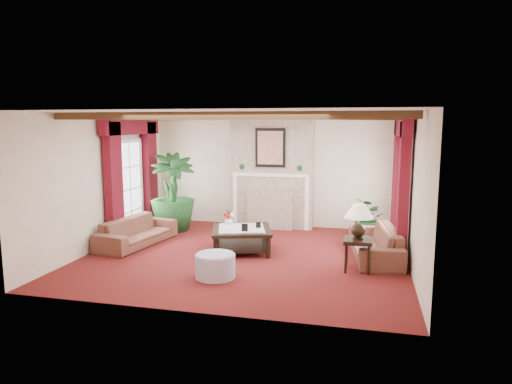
% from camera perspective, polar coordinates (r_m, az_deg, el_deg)
% --- Properties ---
extents(floor, '(6.00, 6.00, 0.00)m').
position_cam_1_polar(floor, '(8.87, -1.33, -7.93)').
color(floor, '#4F0E0F').
rests_on(floor, ground).
extents(ceiling, '(6.00, 6.00, 0.00)m').
position_cam_1_polar(ceiling, '(8.50, -1.39, 9.80)').
color(ceiling, white).
rests_on(ceiling, floor).
extents(back_wall, '(6.00, 0.02, 2.70)m').
position_cam_1_polar(back_wall, '(11.24, 2.23, 2.61)').
color(back_wall, beige).
rests_on(back_wall, ground).
extents(left_wall, '(0.02, 5.50, 2.70)m').
position_cam_1_polar(left_wall, '(9.78, -18.61, 1.27)').
color(left_wall, beige).
rests_on(left_wall, ground).
extents(right_wall, '(0.02, 5.50, 2.70)m').
position_cam_1_polar(right_wall, '(8.34, 18.99, 0.05)').
color(right_wall, beige).
rests_on(right_wall, ground).
extents(ceiling_beams, '(6.00, 3.00, 0.12)m').
position_cam_1_polar(ceiling_beams, '(8.50, -1.39, 9.39)').
color(ceiling_beams, '#372011').
rests_on(ceiling_beams, ceiling).
extents(fireplace, '(2.00, 0.52, 2.70)m').
position_cam_1_polar(fireplace, '(10.99, 2.06, 9.52)').
color(fireplace, tan).
rests_on(fireplace, ground).
extents(french_door_left, '(0.10, 1.10, 2.16)m').
position_cam_1_polar(french_door_left, '(10.56, -15.80, 6.15)').
color(french_door_left, white).
rests_on(french_door_left, ground).
extents(french_door_right, '(0.10, 1.10, 2.16)m').
position_cam_1_polar(french_door_right, '(9.26, 18.46, 5.74)').
color(french_door_right, white).
rests_on(french_door_right, ground).
extents(curtains_left, '(0.20, 2.40, 2.55)m').
position_cam_1_polar(curtains_left, '(10.50, -15.36, 8.45)').
color(curtains_left, '#470912').
rests_on(curtains_left, ground).
extents(curtains_right, '(0.20, 2.40, 2.55)m').
position_cam_1_polar(curtains_right, '(9.24, 17.90, 8.36)').
color(curtains_right, '#470912').
rests_on(curtains_right, ground).
extents(sofa_left, '(2.11, 1.18, 0.75)m').
position_cam_1_polar(sofa_left, '(9.85, -14.68, -4.26)').
color(sofa_left, '#3A1015').
rests_on(sofa_left, ground).
extents(sofa_right, '(2.15, 1.09, 0.78)m').
position_cam_1_polar(sofa_right, '(8.91, 14.64, -5.52)').
color(sofa_right, '#3A1015').
rests_on(sofa_right, ground).
extents(potted_palm, '(2.77, 2.81, 1.03)m').
position_cam_1_polar(potted_palm, '(10.96, -10.33, -2.11)').
color(potted_palm, black).
rests_on(potted_palm, ground).
extents(small_plant, '(1.72, 1.72, 0.71)m').
position_cam_1_polar(small_plant, '(10.36, 13.91, -3.73)').
color(small_plant, black).
rests_on(small_plant, ground).
extents(coffee_table, '(1.41, 1.41, 0.46)m').
position_cam_1_polar(coffee_table, '(9.10, -1.83, -5.98)').
color(coffee_table, black).
rests_on(coffee_table, ground).
extents(side_table, '(0.54, 0.54, 0.56)m').
position_cam_1_polar(side_table, '(8.11, 12.57, -7.67)').
color(side_table, black).
rests_on(side_table, ground).
extents(ottoman, '(0.66, 0.66, 0.39)m').
position_cam_1_polar(ottoman, '(7.64, -5.11, -9.19)').
color(ottoman, '#A8A3B9').
rests_on(ottoman, ground).
extents(table_lamp, '(0.49, 0.49, 0.62)m').
position_cam_1_polar(table_lamp, '(7.97, 12.70, -3.60)').
color(table_lamp, black).
rests_on(table_lamp, side_table).
extents(flower_vase, '(0.20, 0.20, 0.17)m').
position_cam_1_polar(flower_vase, '(9.38, -3.41, -3.57)').
color(flower_vase, silver).
rests_on(flower_vase, coffee_table).
extents(book, '(0.20, 0.03, 0.27)m').
position_cam_1_polar(book, '(8.73, -0.56, -4.11)').
color(book, black).
rests_on(book, coffee_table).
extents(photo_frame_a, '(0.12, 0.04, 0.16)m').
position_cam_1_polar(photo_frame_a, '(8.74, -1.42, -4.48)').
color(photo_frame_a, black).
rests_on(photo_frame_a, coffee_table).
extents(photo_frame_b, '(0.10, 0.06, 0.13)m').
position_cam_1_polar(photo_frame_b, '(9.03, 0.30, -4.16)').
color(photo_frame_b, black).
rests_on(photo_frame_b, coffee_table).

